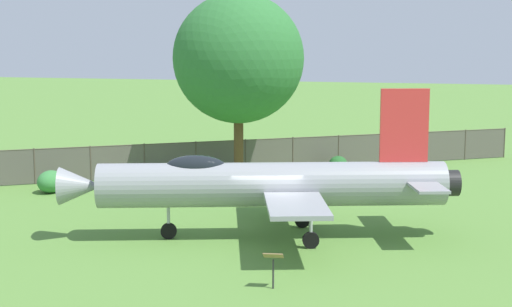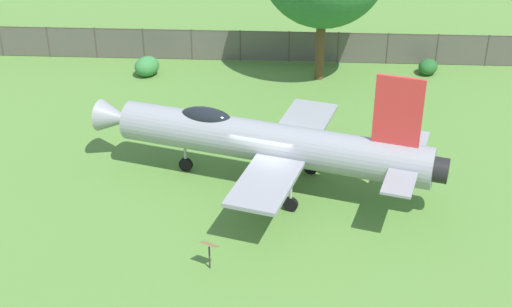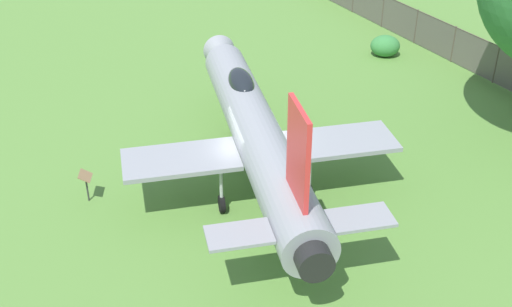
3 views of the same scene
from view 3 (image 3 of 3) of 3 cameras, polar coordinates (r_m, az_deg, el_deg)
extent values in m
plane|color=#568438|center=(23.67, 0.14, -2.74)|extent=(200.00, 200.00, 0.00)
cylinder|color=gray|center=(22.60, 0.14, 1.55)|extent=(5.34, 12.80, 1.64)
cone|color=gray|center=(28.80, -2.95, 8.34)|extent=(1.81, 1.94, 1.40)
cylinder|color=black|center=(17.30, 5.06, -9.25)|extent=(1.12, 0.86, 0.99)
ellipsoid|color=black|center=(24.74, -1.30, 6.14)|extent=(1.50, 2.37, 0.84)
cube|color=red|center=(17.40, 3.68, -0.01)|extent=(0.66, 1.76, 2.73)
cube|color=gray|center=(21.79, -6.53, -0.53)|extent=(4.25, 3.04, 0.16)
cube|color=gray|center=(22.85, 7.22, 1.04)|extent=(4.25, 3.04, 0.16)
cube|color=gray|center=(17.81, -1.47, -7.05)|extent=(2.04, 1.58, 0.10)
cube|color=gray|center=(18.62, 9.03, -5.54)|extent=(2.04, 1.58, 0.10)
cylinder|color=#A5A8AD|center=(26.38, -1.70, 3.82)|extent=(0.12, 0.12, 1.57)
cylinder|color=black|center=(26.75, -1.67, 2.32)|extent=(0.35, 0.63, 0.60)
cylinder|color=#A5A8AD|center=(21.78, -3.03, -2.70)|extent=(0.12, 0.12, 1.57)
cylinder|color=black|center=(22.23, -2.98, -4.39)|extent=(0.35, 0.63, 0.60)
cylinder|color=#A5A8AD|center=(22.37, 4.67, -1.75)|extent=(0.12, 0.12, 1.57)
cylinder|color=black|center=(22.81, 4.59, -3.41)|extent=(0.35, 0.63, 0.60)
cylinder|color=#4C4238|center=(32.76, 20.06, 7.25)|extent=(0.08, 0.08, 1.86)
cylinder|color=#4C4238|center=(34.52, 16.72, 9.04)|extent=(0.08, 0.08, 1.86)
cylinder|color=#4C4238|center=(36.41, 13.68, 10.63)|extent=(0.08, 0.08, 1.86)
cylinder|color=#4C4238|center=(38.42, 10.93, 12.02)|extent=(0.08, 0.08, 1.86)
ellipsoid|color=#387F3D|center=(34.56, 11.11, 9.13)|extent=(1.49, 1.23, 1.09)
cylinder|color=#333333|center=(23.36, -14.38, -3.05)|extent=(0.06, 0.06, 0.90)
cube|color=olive|center=(23.06, -14.57, -1.88)|extent=(0.47, 0.65, 0.25)
camera|label=1|loc=(32.35, -60.16, 5.33)|focal=54.47mm
camera|label=2|loc=(23.40, -79.04, 14.17)|focal=51.03mm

